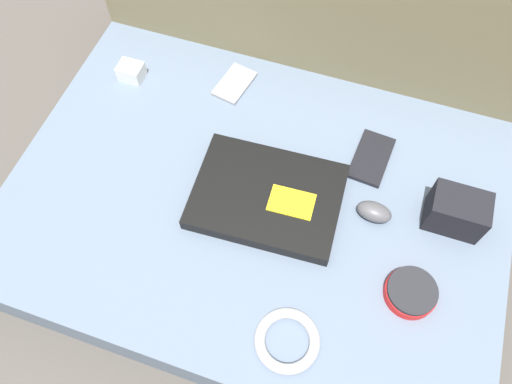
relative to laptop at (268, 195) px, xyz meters
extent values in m
plane|color=#4C4742|center=(-0.02, 0.00, -0.17)|extent=(8.00, 8.00, 0.00)
cube|color=slate|center=(-0.02, 0.00, -0.09)|extent=(1.03, 0.73, 0.15)
cube|color=#756B4C|center=(-0.02, 0.46, 0.06)|extent=(1.03, 0.20, 0.46)
cube|color=black|center=(0.00, 0.00, 0.00)|extent=(0.31, 0.24, 0.03)
cube|color=yellow|center=(0.05, -0.01, 0.02)|extent=(0.09, 0.06, 0.00)
ellipsoid|color=#4C4C51|center=(0.21, 0.03, 0.00)|extent=(0.07, 0.05, 0.03)
cylinder|color=red|center=(0.31, -0.11, 0.00)|extent=(0.10, 0.10, 0.02)
cylinder|color=#232328|center=(0.31, -0.11, 0.01)|extent=(0.09, 0.09, 0.01)
cube|color=black|center=(0.18, 0.16, -0.01)|extent=(0.08, 0.13, 0.01)
cube|color=#99999E|center=(-0.17, 0.26, -0.01)|extent=(0.08, 0.12, 0.01)
cube|color=black|center=(0.36, 0.07, 0.03)|extent=(0.11, 0.08, 0.08)
cube|color=silver|center=(-0.41, 0.21, 0.00)|extent=(0.06, 0.05, 0.04)
torus|color=#B2B2B7|center=(0.12, -0.26, -0.01)|extent=(0.12, 0.12, 0.02)
camera|label=1|loc=(0.13, -0.46, 0.90)|focal=35.00mm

